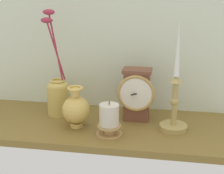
% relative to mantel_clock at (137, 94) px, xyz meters
% --- Properties ---
extents(ground_plane, '(1.00, 0.36, 0.02)m').
position_rel_mantel_clock_xyz_m(ground_plane, '(-0.16, -0.06, -0.11)').
color(ground_plane, brown).
extents(back_wall, '(1.20, 0.02, 0.65)m').
position_rel_mantel_clock_xyz_m(back_wall, '(-0.16, 0.13, 0.23)').
color(back_wall, silver).
rests_on(back_wall, ground_plane).
extents(mantel_clock, '(0.13, 0.09, 0.19)m').
position_rel_mantel_clock_xyz_m(mantel_clock, '(0.00, 0.00, 0.00)').
color(mantel_clock, brown).
rests_on(mantel_clock, ground_plane).
extents(candlestick_tall_left, '(0.10, 0.10, 0.38)m').
position_rel_mantel_clock_xyz_m(candlestick_tall_left, '(0.14, -0.07, 0.00)').
color(candlestick_tall_left, tan).
rests_on(candlestick_tall_left, ground_plane).
extents(brass_vase_bulbous, '(0.10, 0.10, 0.15)m').
position_rel_mantel_clock_xyz_m(brass_vase_bulbous, '(-0.20, -0.10, -0.03)').
color(brass_vase_bulbous, '#D9B657').
rests_on(brass_vase_bulbous, ground_plane).
extents(brass_vase_jar, '(0.09, 0.08, 0.39)m').
position_rel_mantel_clock_xyz_m(brass_vase_jar, '(-0.30, 0.00, -0.01)').
color(brass_vase_jar, tan).
rests_on(brass_vase_jar, ground_plane).
extents(pillar_candle_front, '(0.09, 0.09, 0.12)m').
position_rel_mantel_clock_xyz_m(pillar_candle_front, '(-0.08, -0.14, -0.05)').
color(pillar_candle_front, tan).
rests_on(pillar_candle_front, ground_plane).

